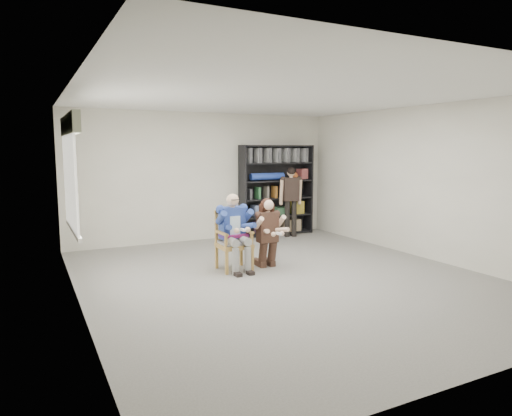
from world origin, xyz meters
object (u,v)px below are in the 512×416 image
armchair (234,241)px  bookshelf (277,190)px  seated_man (234,232)px  kneeling_woman (268,233)px  standing_man (291,202)px

armchair → bookshelf: size_ratio=0.47×
seated_man → kneeling_woman: size_ratio=1.09×
seated_man → kneeling_woman: seated_man is taller
standing_man → armchair: bearing=-124.5°
armchair → kneeling_woman: kneeling_woman is taller
kneeling_woman → standing_man: size_ratio=0.74×
armchair → bookshelf: (2.20, 2.47, 0.55)m
armchair → standing_man: size_ratio=0.62×
armchair → standing_man: bearing=41.8°
armchair → seated_man: (0.00, 0.00, 0.15)m
bookshelf → kneeling_woman: bearing=-122.1°
seated_man → armchair: bearing=0.0°
kneeling_woman → bookshelf: bearing=58.3°
seated_man → kneeling_woman: (0.58, -0.12, -0.05)m
seated_man → kneeling_woman: 0.59m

